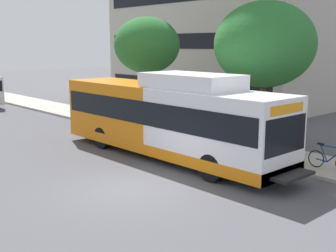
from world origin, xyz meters
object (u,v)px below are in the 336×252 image
object	(u,v)px
bicycle_parked	(330,159)
street_tree_near_stop	(265,45)
street_tree_mid_block	(147,45)
transit_bus	(168,118)

from	to	relation	value
bicycle_parked	street_tree_near_stop	bearing A→B (deg)	73.17
bicycle_parked	street_tree_near_stop	xyz separation A→B (m)	(1.20, 3.96, 4.21)
street_tree_near_stop	street_tree_mid_block	world-z (taller)	street_tree_near_stop
transit_bus	street_tree_near_stop	distance (m)	5.41
bicycle_parked	street_tree_mid_block	distance (m)	13.42
transit_bus	bicycle_parked	world-z (taller)	transit_bus
bicycle_parked	street_tree_near_stop	size ratio (longest dim) A/B	0.27
transit_bus	street_tree_near_stop	xyz separation A→B (m)	(4.03, -1.92, 3.07)
transit_bus	bicycle_parked	xyz separation A→B (m)	(2.83, -5.88, -1.14)
street_tree_mid_block	transit_bus	bearing A→B (deg)	-123.83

